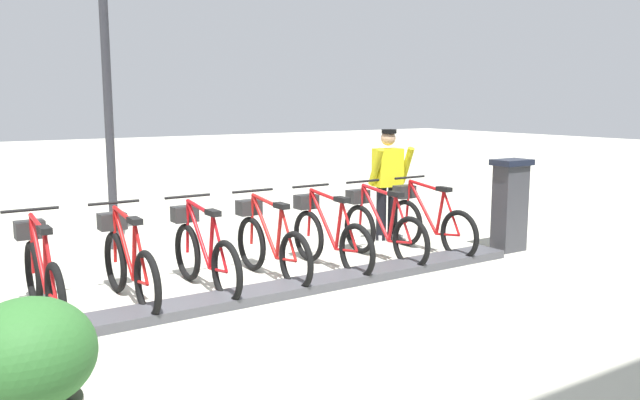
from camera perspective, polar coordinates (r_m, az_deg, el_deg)
The scene contains 13 objects.
ground_plane at distance 6.91m, azimuth -6.58°, elevation -8.82°, with size 60.00×60.00×0.00m, color beige.
dock_rail_base at distance 6.89m, azimuth -6.59°, elevation -8.42°, with size 0.44×7.45×0.10m, color #47474C.
payment_kiosk at distance 9.33m, azimuth 16.38°, elevation -0.31°, with size 0.36×0.52×1.28m.
bike_docked_0 at distance 9.05m, azimuth 9.48°, elevation -1.86°, with size 1.72×0.54×1.02m.
bike_docked_1 at distance 8.52m, azimuth 5.35°, elevation -2.44°, with size 1.72×0.54×1.02m.
bike_docked_2 at distance 8.04m, azimuth 0.70°, elevation -3.09°, with size 1.72×0.54×1.02m.
bike_docked_3 at distance 7.61m, azimuth -4.51°, elevation -3.79°, with size 1.72×0.54×1.02m.
bike_docked_4 at distance 7.26m, azimuth -10.28°, elevation -4.52°, with size 1.72×0.54×1.02m.
bike_docked_5 at distance 7.00m, azimuth -16.58°, elevation -5.27°, with size 1.72×0.54×1.02m.
bike_docked_6 at distance 6.82m, azimuth -23.31°, elevation -6.00°, with size 1.72×0.54×1.02m.
worker_near_rack at distance 9.61m, azimuth 6.00°, elevation 1.72°, with size 0.52×0.66×1.66m.
lamp_post at distance 9.41m, azimuth -18.32°, elevation 11.28°, with size 0.32×0.32×3.91m.
planter_bush at distance 4.20m, azimuth -24.16°, elevation -13.58°, with size 0.76×0.76×0.97m.
Camera 1 is at (-5.90, 2.92, 2.09)m, focal length 36.33 mm.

